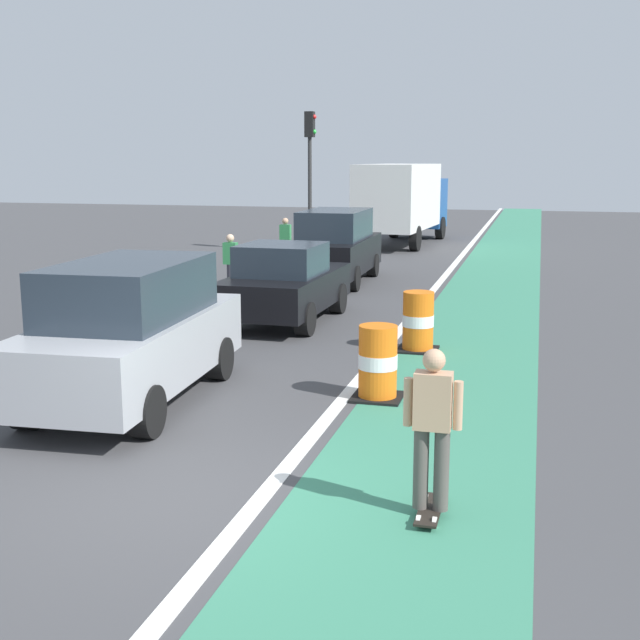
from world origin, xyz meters
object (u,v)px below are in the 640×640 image
at_px(skateboarder_on_lane, 432,427).
at_px(traffic_light_corner, 310,157).
at_px(traffic_barrel_mid, 418,322).
at_px(pedestrian_waiting, 231,264).
at_px(parked_suv_third, 335,246).
at_px(parked_sedan_second, 285,284).
at_px(delivery_truck_down_block, 403,199).
at_px(traffic_barrel_front, 378,363).
at_px(pedestrian_crossing, 285,242).
at_px(parked_suv_nearest, 131,331).

bearing_deg(skateboarder_on_lane, traffic_light_corner, 108.45).
relative_size(traffic_barrel_mid, pedestrian_waiting, 0.68).
bearing_deg(pedestrian_waiting, parked_suv_third, 60.11).
height_order(parked_sedan_second, parked_suv_third, parked_suv_third).
bearing_deg(traffic_barrel_mid, parked_sedan_second, 148.28).
distance_m(delivery_truck_down_block, traffic_light_corner, 5.16).
xyz_separation_m(parked_suv_third, traffic_barrel_front, (3.35, -11.04, -0.50)).
bearing_deg(traffic_light_corner, parked_suv_third, -68.97).
bearing_deg(pedestrian_crossing, traffic_barrel_mid, -61.02).
xyz_separation_m(traffic_barrel_front, traffic_barrel_mid, (0.13, 3.21, 0.00)).
height_order(pedestrian_crossing, pedestrian_waiting, same).
relative_size(traffic_barrel_mid, traffic_light_corner, 0.21).
distance_m(traffic_light_corner, pedestrian_crossing, 5.09).
xyz_separation_m(traffic_light_corner, pedestrian_crossing, (0.39, -4.34, -2.64)).
relative_size(parked_sedan_second, traffic_barrel_front, 3.79).
xyz_separation_m(skateboarder_on_lane, parked_sedan_second, (-4.28, 9.00, -0.08)).
relative_size(parked_suv_third, delivery_truck_down_block, 0.60).
bearing_deg(traffic_barrel_front, delivery_truck_down_block, 98.32).
bearing_deg(parked_sedan_second, parked_suv_third, 93.30).
xyz_separation_m(skateboarder_on_lane, pedestrian_waiting, (-6.50, 11.62, -0.05)).
distance_m(parked_sedan_second, pedestrian_waiting, 3.43).
bearing_deg(pedestrian_waiting, traffic_light_corner, 94.17).
xyz_separation_m(parked_suv_nearest, parked_sedan_second, (0.37, 6.20, -0.20)).
height_order(parked_suv_third, pedestrian_crossing, parked_suv_third).
xyz_separation_m(pedestrian_crossing, pedestrian_waiting, (0.35, -5.75, 0.00)).
bearing_deg(parked_suv_nearest, pedestrian_crossing, 98.59).
bearing_deg(pedestrian_crossing, skateboarder_on_lane, -68.47).
height_order(parked_sedan_second, pedestrian_waiting, parked_sedan_second).
bearing_deg(traffic_light_corner, pedestrian_waiting, -85.83).
xyz_separation_m(parked_suv_third, pedestrian_waiting, (-1.88, -3.28, -0.17)).
xyz_separation_m(traffic_barrel_mid, pedestrian_waiting, (-5.36, 4.55, 0.33)).
bearing_deg(parked_suv_third, traffic_light_corner, 111.03).
height_order(traffic_light_corner, pedestrian_crossing, traffic_light_corner).
relative_size(traffic_barrel_front, pedestrian_waiting, 0.68).
distance_m(skateboarder_on_lane, traffic_barrel_mid, 7.16).
xyz_separation_m(parked_suv_third, pedestrian_crossing, (-2.23, 2.48, -0.17)).
height_order(traffic_barrel_mid, delivery_truck_down_block, delivery_truck_down_block).
xyz_separation_m(skateboarder_on_lane, pedestrian_crossing, (-6.85, 17.37, -0.05)).
bearing_deg(skateboarder_on_lane, delivery_truck_down_block, 99.86).
bearing_deg(delivery_truck_down_block, traffic_barrel_front, -81.68).
relative_size(parked_suv_nearest, traffic_barrel_front, 4.30).
xyz_separation_m(delivery_truck_down_block, pedestrian_waiting, (-2.03, -14.11, -0.98)).
distance_m(traffic_light_corner, pedestrian_waiting, 10.45).
bearing_deg(skateboarder_on_lane, traffic_barrel_mid, 99.19).
bearing_deg(parked_sedan_second, parked_suv_nearest, -93.40).
bearing_deg(traffic_barrel_front, traffic_barrel_mid, 87.71).
relative_size(skateboarder_on_lane, traffic_barrel_mid, 1.55).
height_order(parked_sedan_second, traffic_barrel_front, parked_sedan_second).
relative_size(parked_sedan_second, traffic_light_corner, 0.81).
bearing_deg(traffic_light_corner, parked_suv_nearest, -82.20).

